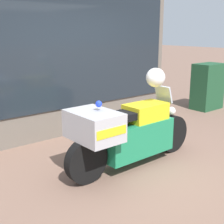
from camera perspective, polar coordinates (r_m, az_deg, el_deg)
The scene contains 6 objects.
ground_plane at distance 4.88m, azimuth 3.32°, elevation -9.50°, with size 60.00×60.00×0.00m, color #7A5B4C.
shop_building at distance 5.87m, azimuth -13.44°, elevation 14.95°, with size 5.30×0.55×4.11m.
window_display at distance 6.52m, azimuth -5.77°, elevation 0.90°, with size 3.79×0.30×1.85m.
paramedic_motorcycle at distance 4.55m, azimuth 2.53°, elevation -3.69°, with size 2.39×0.76×1.16m.
utility_cabinet at distance 8.46m, azimuth 17.06°, elevation 4.50°, with size 0.79×0.51×1.18m, color #1E4C2D.
white_helmet at distance 4.80m, azimuth 7.97°, elevation 6.27°, with size 0.29×0.29×0.29m, color white.
Camera 1 is at (-3.03, -3.26, 2.01)m, focal length 50.00 mm.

